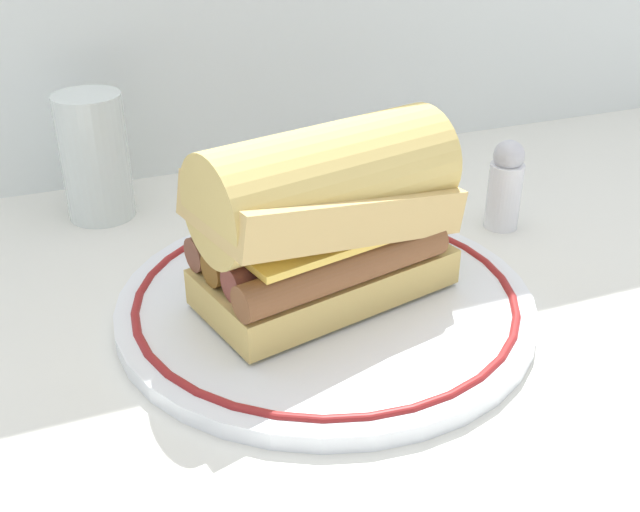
{
  "coord_description": "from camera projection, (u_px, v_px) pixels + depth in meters",
  "views": [
    {
      "loc": [
        -0.17,
        -0.41,
        0.3
      ],
      "look_at": [
        -0.0,
        0.02,
        0.04
      ],
      "focal_mm": 42.89,
      "sensor_mm": 36.0,
      "label": 1
    }
  ],
  "objects": [
    {
      "name": "ground_plane",
      "position": [
        338.0,
        327.0,
        0.53
      ],
      "size": [
        1.5,
        1.5,
        0.0
      ],
      "primitive_type": "plane",
      "color": "silver"
    },
    {
      "name": "drinking_glass",
      "position": [
        96.0,
        166.0,
        0.66
      ],
      "size": [
        0.06,
        0.06,
        0.11
      ],
      "color": "silver",
      "rests_on": "ground_plane"
    },
    {
      "name": "salt_shaker",
      "position": [
        505.0,
        185.0,
        0.65
      ],
      "size": [
        0.03,
        0.03,
        0.08
      ],
      "color": "white",
      "rests_on": "ground_plane"
    },
    {
      "name": "butter_knife",
      "position": [
        350.0,
        182.0,
        0.74
      ],
      "size": [
        0.13,
        0.12,
        0.01
      ],
      "color": "silver",
      "rests_on": "ground_plane"
    },
    {
      "name": "plate",
      "position": [
        320.0,
        302.0,
        0.54
      ],
      "size": [
        0.29,
        0.29,
        0.01
      ],
      "color": "white",
      "rests_on": "ground_plane"
    },
    {
      "name": "sausage_sandwich",
      "position": [
        320.0,
        216.0,
        0.51
      ],
      "size": [
        0.19,
        0.13,
        0.12
      ],
      "rotation": [
        0.0,
        0.0,
        0.23
      ],
      "color": "tan",
      "rests_on": "plate"
    }
  ]
}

